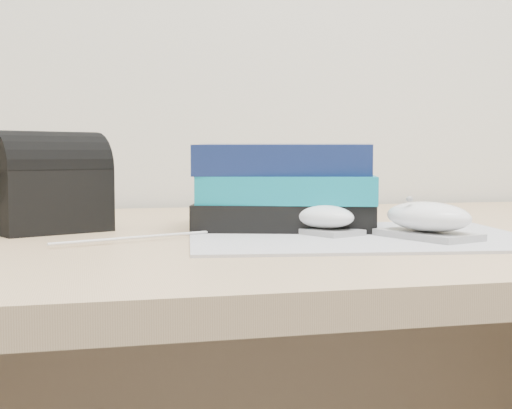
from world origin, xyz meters
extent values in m
cube|color=tan|center=(0.00, 1.58, 0.71)|extent=(1.60, 0.80, 0.03)
cube|color=#92929A|center=(0.03, 1.47, 0.73)|extent=(0.42, 0.34, 0.00)
cube|color=#A1A2A4|center=(0.00, 1.50, 0.74)|extent=(0.09, 0.11, 0.01)
ellipsoid|color=white|center=(0.00, 1.50, 0.75)|extent=(0.09, 0.11, 0.03)
ellipsoid|color=gray|center=(-0.02, 1.50, 0.77)|extent=(0.01, 0.01, 0.01)
cube|color=#A0A0A2|center=(0.09, 1.42, 0.74)|extent=(0.09, 0.12, 0.01)
ellipsoid|color=white|center=(0.09, 1.42, 0.76)|extent=(0.09, 0.12, 0.03)
ellipsoid|color=gray|center=(0.07, 1.42, 0.78)|extent=(0.01, 0.01, 0.01)
cylinder|color=white|center=(-0.20, 1.50, 0.73)|extent=(0.22, 0.10, 0.00)
cube|color=black|center=(-0.02, 1.58, 0.75)|extent=(0.26, 0.23, 0.04)
cube|color=#0D8297|center=(-0.02, 1.58, 0.78)|extent=(0.25, 0.23, 0.03)
cube|color=#101D4A|center=(-0.03, 1.59, 0.82)|extent=(0.25, 0.22, 0.04)
cube|color=silver|center=(-0.03, 1.56, 0.84)|extent=(0.21, 0.10, 0.00)
cube|color=black|center=(-0.31, 1.62, 0.77)|extent=(0.16, 0.14, 0.08)
cylinder|color=black|center=(-0.31, 1.62, 0.81)|extent=(0.16, 0.14, 0.09)
camera|label=1|loc=(-0.27, 0.72, 0.82)|focal=50.00mm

